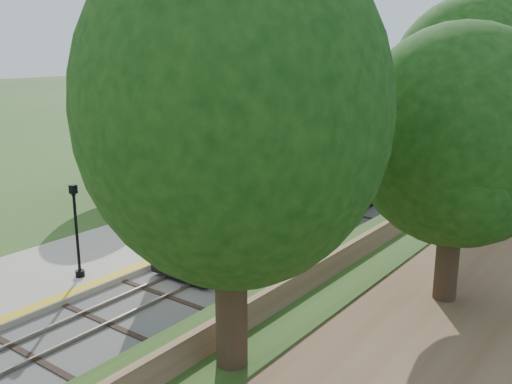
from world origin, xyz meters
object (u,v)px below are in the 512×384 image
Objects in this scene: train at (503,115)px; signal_farside at (433,163)px; station_building at (229,119)px; signal_gantry at (512,100)px; lamppost_far at (77,236)px.

signal_farside is (6.20, -39.90, 1.60)m from train.
signal_farside is at bearing -20.60° from station_building.
signal_farside is (3.73, -32.58, -0.78)m from signal_gantry.
signal_gantry is 1.31× the size of signal_farside.
train is (14.00, 32.31, -1.65)m from station_building.
lamppost_far is at bearing -96.99° from signal_gantry.
signal_gantry is at bearing 56.62° from station_building.
station_building is at bearing 159.40° from signal_farside.
signal_gantry is 2.06× the size of lamppost_far.
station_building reaches higher than signal_gantry.
signal_gantry reaches higher than train.
train reaches higher than lamppost_far.
station_building is 1.02× the size of signal_gantry.
station_building reaches higher than train.
signal_gantry reaches higher than lamppost_far.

